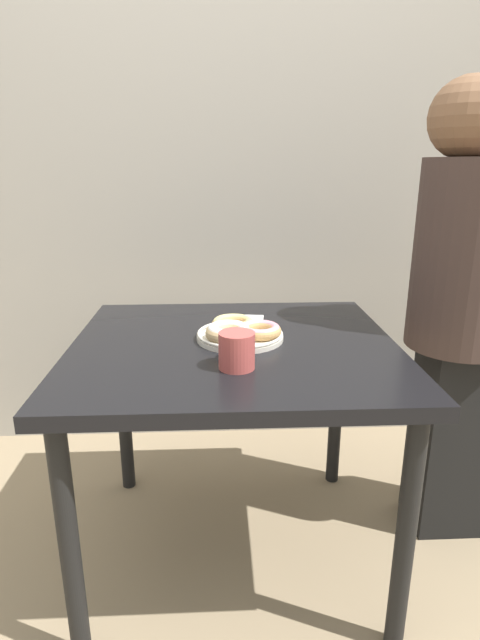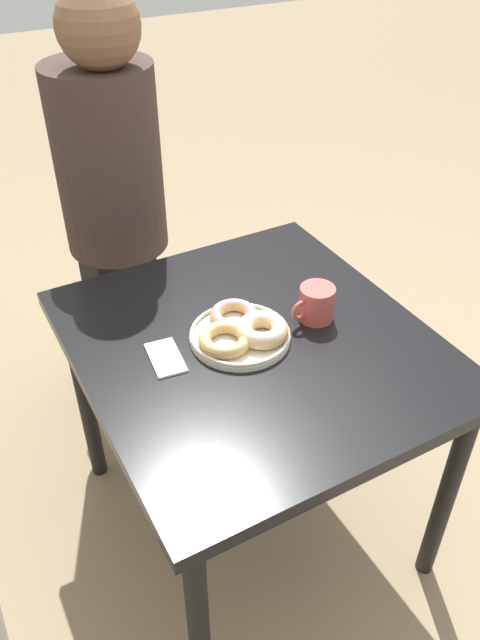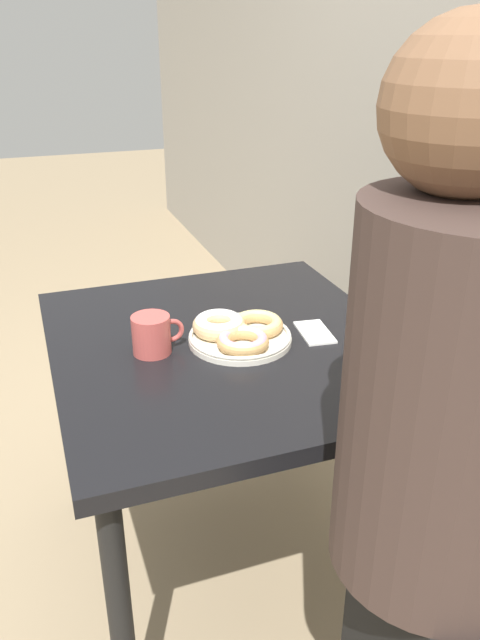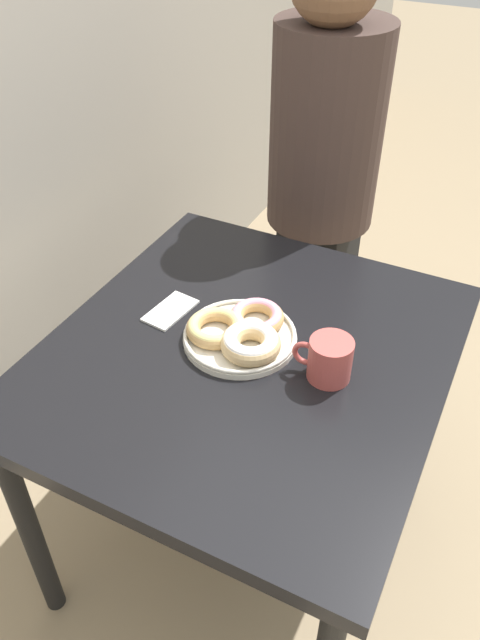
% 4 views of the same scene
% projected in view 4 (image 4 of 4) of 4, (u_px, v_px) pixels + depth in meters
% --- Properties ---
extents(ground_plane, '(14.00, 14.00, 0.00)m').
position_uv_depth(ground_plane, '(348.00, 581.00, 1.74)').
color(ground_plane, '#937F60').
extents(dining_table, '(0.94, 0.86, 0.74)m').
position_uv_depth(dining_table, '(247.00, 377.00, 1.44)').
color(dining_table, black).
rests_on(dining_table, ground_plane).
extents(donut_plate, '(0.27, 0.26, 0.06)m').
position_uv_depth(donut_plate, '(241.00, 332.00, 1.39)').
color(donut_plate, silver).
rests_on(donut_plate, dining_table).
extents(coffee_mug, '(0.09, 0.13, 0.10)m').
position_uv_depth(coffee_mug, '(328.00, 360.00, 1.29)').
color(coffee_mug, '#B74C47').
rests_on(coffee_mug, dining_table).
extents(person_figure, '(0.36, 0.33, 1.47)m').
position_uv_depth(person_figure, '(323.00, 182.00, 1.90)').
color(person_figure, black).
rests_on(person_figure, ground_plane).
extents(napkin, '(0.14, 0.09, 0.01)m').
position_uv_depth(napkin, '(170.00, 311.00, 1.49)').
color(napkin, white).
rests_on(napkin, dining_table).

